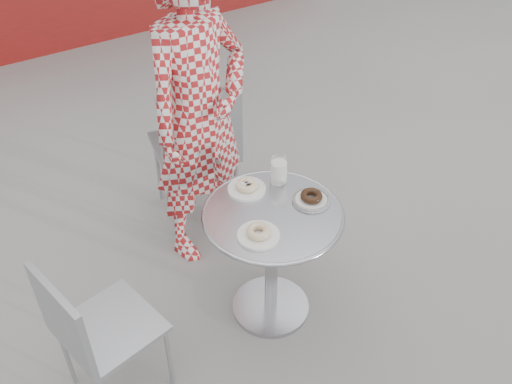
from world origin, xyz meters
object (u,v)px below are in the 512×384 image
chair_far (197,174)px  plate_near (259,233)px  bistro_table (272,239)px  plate_far (247,187)px  seated_person (199,116)px  milk_cup (279,171)px  plate_checker (311,198)px  chair_left (114,352)px

chair_far → plate_near: size_ratio=5.09×
chair_far → bistro_table: bearing=97.8°
plate_far → seated_person: bearing=90.5°
bistro_table → chair_far: size_ratio=0.70×
chair_far → milk_cup: 0.84m
plate_near → plate_checker: (0.33, 0.07, -0.00)m
chair_left → bistro_table: bearing=-101.9°
chair_left → plate_near: size_ratio=4.27×
chair_left → plate_near: (0.69, -0.10, 0.43)m
chair_far → plate_far: size_ratio=5.17×
plate_near → plate_checker: same height
chair_far → plate_checker: 1.00m
chair_left → plate_near: chair_left is taller
milk_cup → chair_far: bearing=97.2°
bistro_table → plate_far: 0.27m
plate_far → plate_near: (-0.13, -0.30, -0.00)m
bistro_table → plate_near: 0.24m
chair_left → milk_cup: 1.10m
plate_far → plate_checker: size_ratio=1.02×
bistro_table → plate_far: size_ratio=3.64×
chair_left → plate_checker: bearing=-103.2°
chair_far → plate_far: chair_far is taller
bistro_table → milk_cup: 0.32m
chair_far → chair_left: bearing=56.7°
chair_left → seated_person: (0.81, 0.64, 0.60)m
plate_far → milk_cup: 0.17m
seated_person → plate_near: (-0.12, -0.74, -0.17)m
chair_far → plate_checker: (0.13, -0.91, 0.38)m
seated_person → milk_cup: size_ratio=12.54×
chair_left → plate_near: bearing=-109.6°
plate_checker → milk_cup: (-0.04, 0.20, 0.05)m
bistro_table → plate_checker: size_ratio=3.71×
seated_person → plate_far: (0.00, -0.44, -0.17)m
plate_far → plate_near: 0.32m
chair_left → plate_checker: 1.11m
plate_near → chair_left: bearing=171.8°
chair_left → seated_person: seated_person is taller
seated_person → chair_far: bearing=58.5°
bistro_table → chair_left: (-0.82, 0.01, -0.26)m
bistro_table → plate_checker: 0.26m
seated_person → plate_near: seated_person is taller
bistro_table → chair_far: bearing=85.9°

